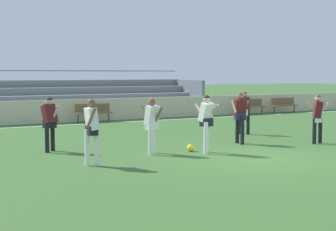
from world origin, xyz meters
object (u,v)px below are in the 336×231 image
(player_dark_overlapping, at_px, (318,115))
(soccer_ball, at_px, (191,148))
(player_dark_pressing_high, at_px, (50,119))
(player_dark_deep_cover, at_px, (240,113))
(player_dark_wide_right, at_px, (244,109))
(bench_far_right, at_px, (284,104))
(player_white_wide_left, at_px, (152,121))
(bleacher_stand, at_px, (29,99))
(bench_centre_sideline, at_px, (93,111))
(player_white_trailing_run, at_px, (92,126))
(player_white_challenging, at_px, (206,118))
(bench_near_wall_gap, at_px, (251,105))

(player_dark_overlapping, distance_m, soccer_ball, 4.75)
(player_dark_pressing_high, distance_m, player_dark_deep_cover, 6.22)
(player_dark_wide_right, relative_size, player_dark_deep_cover, 0.97)
(player_dark_wide_right, xyz_separation_m, player_dark_deep_cover, (-1.79, -2.09, 0.04))
(bench_far_right, relative_size, player_white_wide_left, 1.10)
(bleacher_stand, distance_m, bench_centre_sideline, 3.83)
(bench_far_right, bearing_deg, player_white_trailing_run, -146.02)
(player_dark_overlapping, height_order, soccer_ball, player_dark_overlapping)
(bleacher_stand, height_order, player_white_wide_left, bleacher_stand)
(bench_centre_sideline, distance_m, soccer_ball, 10.15)
(player_white_wide_left, relative_size, player_white_trailing_run, 0.95)
(player_dark_overlapping, height_order, player_dark_deep_cover, player_dark_deep_cover)
(player_dark_wide_right, bearing_deg, player_dark_deep_cover, -130.54)
(player_white_challenging, height_order, soccer_ball, player_white_challenging)
(bench_centre_sideline, bearing_deg, soccer_ball, -93.81)
(bench_far_right, bearing_deg, player_dark_overlapping, -127.15)
(player_dark_pressing_high, bearing_deg, bench_far_right, 26.18)
(bench_near_wall_gap, bearing_deg, player_white_challenging, -133.36)
(player_white_trailing_run, bearing_deg, bleacher_stand, 82.57)
(bleacher_stand, bearing_deg, player_white_trailing_run, -97.43)
(bench_centre_sideline, height_order, soccer_ball, bench_centre_sideline)
(bleacher_stand, height_order, bench_far_right, bleacher_stand)
(bleacher_stand, bearing_deg, soccer_ball, -82.92)
(bench_far_right, xyz_separation_m, player_dark_pressing_high, (-16.49, -8.10, 0.43))
(bench_centre_sideline, distance_m, player_dark_deep_cover, 9.64)
(bench_near_wall_gap, height_order, player_white_trailing_run, player_white_trailing_run)
(player_white_wide_left, xyz_separation_m, player_dark_overlapping, (5.85, -0.77, 0.01))
(bench_centre_sideline, bearing_deg, player_white_challenging, -92.27)
(player_dark_pressing_high, bearing_deg, bench_near_wall_gap, 30.08)
(player_dark_wide_right, height_order, player_dark_deep_cover, player_dark_deep_cover)
(player_white_wide_left, xyz_separation_m, player_dark_pressing_high, (-2.51, 1.83, 0.01))
(bench_centre_sideline, relative_size, player_dark_pressing_high, 1.09)
(player_white_challenging, height_order, player_white_trailing_run, player_white_challenging)
(bleacher_stand, xyz_separation_m, bench_centre_sideline, (2.30, -3.02, -0.53))
(player_dark_overlapping, bearing_deg, player_dark_pressing_high, 162.69)
(bench_far_right, bearing_deg, player_white_challenging, -139.71)
(player_dark_overlapping, relative_size, player_dark_pressing_high, 1.00)
(bench_far_right, bearing_deg, bench_near_wall_gap, 180.00)
(bleacher_stand, distance_m, player_white_trailing_run, 14.05)
(player_white_challenging, relative_size, soccer_ball, 7.85)
(bleacher_stand, height_order, player_dark_deep_cover, bleacher_stand)
(player_dark_overlapping, bearing_deg, player_white_trailing_run, -178.56)
(player_dark_wide_right, xyz_separation_m, player_white_trailing_run, (-7.56, -3.53, 0.04))
(player_dark_pressing_high, bearing_deg, bleacher_stand, 79.27)
(player_white_wide_left, distance_m, player_dark_pressing_high, 3.11)
(player_dark_overlapping, bearing_deg, player_white_challenging, 178.41)
(player_dark_overlapping, relative_size, player_dark_deep_cover, 0.96)
(player_white_challenging, bearing_deg, bench_far_right, 40.29)
(bench_far_right, xyz_separation_m, bench_near_wall_gap, (-2.49, 0.00, 0.00))
(player_white_wide_left, bearing_deg, bench_near_wall_gap, 40.89)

